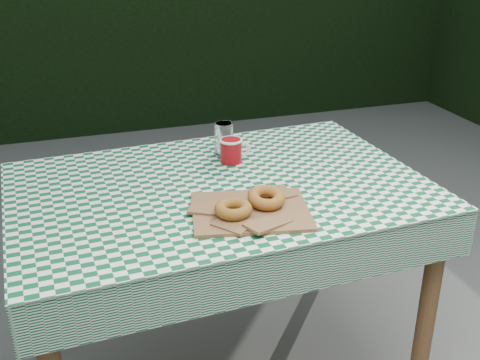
% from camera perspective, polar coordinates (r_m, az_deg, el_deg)
% --- Properties ---
extents(hedge_north, '(7.00, 0.70, 1.80)m').
position_cam_1_polar(hedge_north, '(4.82, -13.75, 15.88)').
color(hedge_north, black).
rests_on(hedge_north, ground).
extents(table, '(1.34, 0.93, 0.75)m').
position_cam_1_polar(table, '(2.07, -1.83, -10.06)').
color(table, brown).
rests_on(table, ground).
extents(tablecloth, '(1.36, 0.95, 0.01)m').
position_cam_1_polar(tablecloth, '(1.89, -1.98, -0.53)').
color(tablecloth, '#0B4C25').
rests_on(tablecloth, table).
extents(paper_bag, '(0.38, 0.33, 0.02)m').
position_cam_1_polar(paper_bag, '(1.70, 1.03, -2.95)').
color(paper_bag, brown).
rests_on(paper_bag, tablecloth).
extents(bagel_front, '(0.13, 0.13, 0.03)m').
position_cam_1_polar(bagel_front, '(1.65, -0.65, -2.83)').
color(bagel_front, olive).
rests_on(bagel_front, paper_bag).
extents(bagel_back, '(0.12, 0.12, 0.03)m').
position_cam_1_polar(bagel_back, '(1.72, 2.58, -1.72)').
color(bagel_back, olive).
rests_on(bagel_back, paper_bag).
extents(coffee_mug, '(0.16, 0.16, 0.08)m').
position_cam_1_polar(coffee_mug, '(2.04, -0.88, 2.86)').
color(coffee_mug, maroon).
rests_on(coffee_mug, tablecloth).
extents(drinking_glass, '(0.07, 0.07, 0.12)m').
position_cam_1_polar(drinking_glass, '(2.11, -1.57, 4.01)').
color(drinking_glass, white).
rests_on(drinking_glass, tablecloth).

